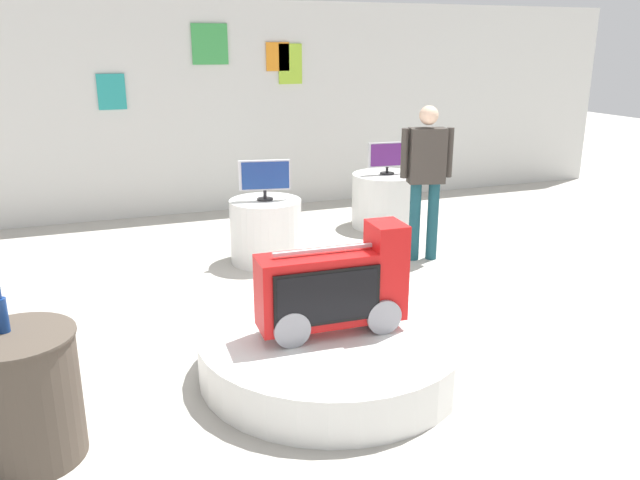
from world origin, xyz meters
The scene contains 11 objects.
ground_plane centered at (0.00, 0.00, 0.00)m, with size 30.00×30.00×0.00m, color #B2ADA3.
back_wall_display centered at (0.00, 4.50, 1.42)m, with size 12.77×0.13×2.84m.
main_display_pedestal centered at (-0.24, -0.44, 0.16)m, with size 1.89×1.89×0.32m, color silver.
novelty_firetruck_tv centered at (-0.22, -0.45, 0.63)m, with size 1.06×0.38×0.77m.
display_pedestal_left_rear centered at (1.83, 2.91, 0.34)m, with size 0.88×0.88×0.68m, color silver.
tv_on_left_rear centered at (1.83, 2.90, 0.91)m, with size 0.51×0.18×0.41m.
display_pedestal_center_rear centered at (-0.01, 2.09, 0.34)m, with size 0.77×0.77×0.68m, color silver.
tv_on_center_rear centered at (-0.01, 2.08, 0.93)m, with size 0.54×0.17×0.43m.
side_table_round centered at (-2.22, -0.77, 0.39)m, with size 0.63×0.63×0.77m.
bottle_on_side_table centered at (-2.27, -0.71, 0.87)m, with size 0.06×0.06×0.27m.
shopper_browsing_near_truck centered at (1.61, 1.55, 0.98)m, with size 0.55×0.29×1.67m.
Camera 1 is at (-1.75, -4.27, 2.27)m, focal length 35.53 mm.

